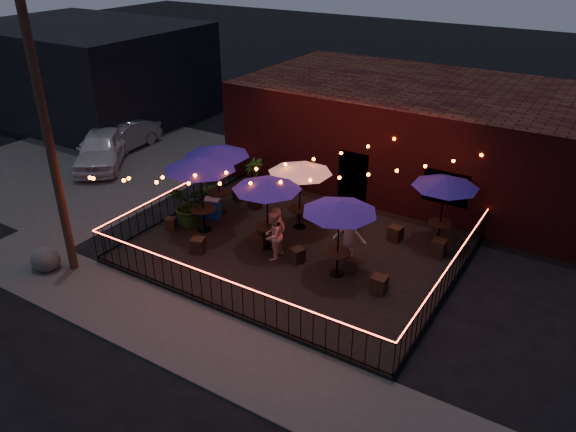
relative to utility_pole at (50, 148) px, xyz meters
The scene contains 39 objects.
ground 7.21m from the utility_pole, 25.71° to the left, with size 110.00×110.00×0.00m, color black.
patio 8.11m from the utility_pole, 40.43° to the left, with size 10.00×8.00×0.15m, color black.
sidewalk 6.74m from the utility_pole, ahead, with size 18.00×2.50×0.05m, color #3E3C39.
parking_lot 10.15m from the utility_pole, 135.00° to the left, with size 11.00×12.00×0.02m, color #3E3C39.
brick_building 14.27m from the utility_pole, 63.05° to the left, with size 14.00×8.00×4.00m.
background_building 17.19m from the utility_pole, 137.37° to the left, with size 12.00×9.00×5.00m, color black.
utility_pole is the anchor object (origin of this frame).
fence_front 6.38m from the utility_pole, ahead, with size 10.00×0.04×1.04m.
fence_left 5.70m from the utility_pole, 85.03° to the left, with size 0.04×8.00×1.04m.
fence_right 11.85m from the utility_pole, 23.86° to the left, with size 0.04×8.00×1.04m.
festoon_lights 6.32m from the utility_pole, 44.40° to the left, with size 10.02×8.72×1.32m.
cafe_table_0 4.65m from the utility_pole, 62.69° to the left, with size 3.15×3.15×2.67m.
cafe_table_1 5.78m from the utility_pole, 73.37° to the left, with size 3.05×3.05×2.59m.
cafe_table_2 6.35m from the utility_pole, 42.18° to the left, with size 2.70×2.70×2.45m.
cafe_table_3 7.71m from the utility_pole, 51.15° to the left, with size 2.91×2.91×2.42m.
cafe_table_4 8.36m from the utility_pole, 28.09° to the left, with size 2.41×2.41×2.46m.
cafe_table_5 11.93m from the utility_pole, 38.81° to the left, with size 2.82×2.82×2.37m.
bistro_chair_0 5.08m from the utility_pole, 73.87° to the left, with size 0.34×0.34×0.41m, color black.
bistro_chair_1 5.29m from the utility_pole, 43.18° to the left, with size 0.42×0.42×0.49m, color black.
bistro_chair_2 7.63m from the utility_pole, 76.05° to the left, with size 0.41×0.41×0.49m, color black.
bistro_chair_3 7.68m from the utility_pole, 68.16° to the left, with size 0.41×0.41×0.48m, color black.
bistro_chair_4 6.87m from the utility_pole, 42.69° to the left, with size 0.43×0.43×0.51m, color black.
bistro_chair_5 7.88m from the utility_pole, 33.43° to the left, with size 0.38×0.38×0.45m, color black.
bistro_chair_6 8.69m from the utility_pole, 55.40° to the left, with size 0.37×0.37×0.44m, color black.
bistro_chair_7 9.80m from the utility_pole, 45.32° to the left, with size 0.44×0.44×0.52m, color black.
bistro_chair_8 9.39m from the utility_pole, 29.59° to the left, with size 0.34×0.34×0.40m, color black.
bistro_chair_9 10.10m from the utility_pole, 22.81° to the left, with size 0.43×0.43×0.51m, color black.
bistro_chair_10 11.04m from the utility_pole, 40.52° to the left, with size 0.41×0.41×0.49m, color black.
bistro_chair_11 12.12m from the utility_pole, 35.09° to the left, with size 0.42×0.42×0.50m, color black.
patron_a 7.10m from the utility_pole, 37.26° to the left, with size 0.61×0.40×1.66m, color tan.
patron_b 6.94m from the utility_pole, 35.35° to the left, with size 0.80×0.62×1.65m, color #D1A689.
patron_c 9.14m from the utility_pole, 34.11° to the left, with size 1.10×0.63×1.70m, color beige.
potted_shrub_a 5.20m from the utility_pole, 70.25° to the left, with size 1.39×1.21×1.55m, color #14400D.
potted_shrub_b 6.71m from the utility_pole, 82.20° to the left, with size 0.71×0.57×1.29m, color #153D13.
potted_shrub_c 8.04m from the utility_pole, 75.43° to the left, with size 0.85×0.85×1.52m, color #173E13.
cooler 6.20m from the utility_pole, 71.12° to the left, with size 0.67×0.57×0.74m.
boulder 3.73m from the utility_pole, 143.54° to the right, with size 0.94×0.80×0.73m, color #3F3E3A.
car_white 9.42m from the utility_pole, 132.48° to the left, with size 1.86×4.61×1.57m, color silver.
car_silver 11.17m from the utility_pole, 128.63° to the left, with size 1.44×4.14×1.36m, color gray.
Camera 1 is at (8.19, -11.73, 9.47)m, focal length 35.00 mm.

